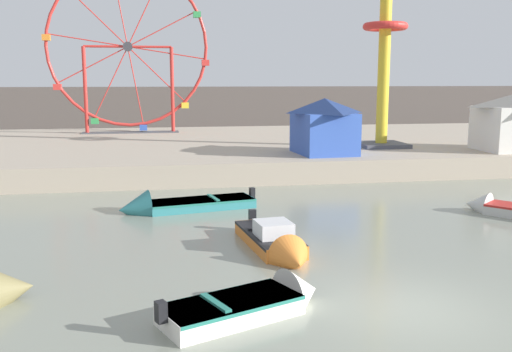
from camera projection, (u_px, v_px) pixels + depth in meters
ground_plane at (405, 309)px, 13.20m from camera, size 240.00×240.00×0.00m
quay_promenade at (239, 148)px, 39.03m from camera, size 110.00×22.17×1.17m
distant_town_skyline at (206, 107)px, 64.27m from camera, size 140.00×3.00×4.40m
motorboat_orange_hull at (277, 244)px, 17.43m from camera, size 1.80×4.82×1.30m
motorboat_teal_painted at (171, 206)px, 23.01m from camera, size 5.72×2.56×1.47m
motorboat_pale_grey at (512, 210)px, 22.21m from camera, size 3.57×4.01×1.14m
motorboat_white_red_stripe at (259, 302)px, 13.00m from camera, size 4.14×2.76×1.28m
ferris_wheel_red_frame at (128, 50)px, 42.87m from camera, size 12.16×1.20×12.45m
drop_tower_yellow_tower at (384, 55)px, 34.00m from camera, size 2.80×2.80×11.87m
carnival_booth_blue_tent at (324, 125)px, 31.39m from camera, size 3.41×4.08×3.04m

